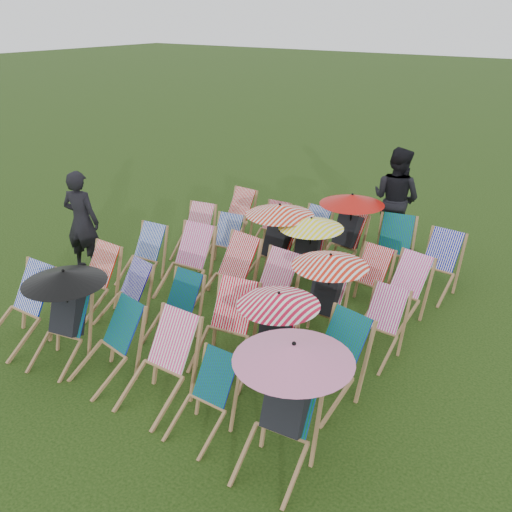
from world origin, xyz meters
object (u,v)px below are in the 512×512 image
Objects in this scene: deckchair_0 at (18,308)px; deckchair_5 at (283,406)px; person_rear at (396,199)px; person_left at (82,221)px; deckchair_29 at (435,265)px.

deckchair_5 reaches higher than deckchair_0.
person_rear is at bearing 64.00° from deckchair_0.
person_left is at bearing 53.89° from person_rear.
deckchair_29 is 0.50× the size of person_rear.
deckchair_5 is at bearing 0.27° from deckchair_0.
deckchair_5 is 1.43× the size of deckchair_29.
person_left is (-5.20, -2.52, 0.40)m from deckchair_29.
deckchair_0 is 1.07× the size of deckchair_29.
deckchair_29 is 1.92m from person_rear.
person_left reaches higher than deckchair_5.
deckchair_0 is 6.11m from deckchair_29.
deckchair_0 is 0.53× the size of person_rear.
deckchair_5 is at bearing -85.09° from deckchair_29.
person_rear is at bearing 136.83° from deckchair_29.
deckchair_29 is at bearing 141.73° from person_rear.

